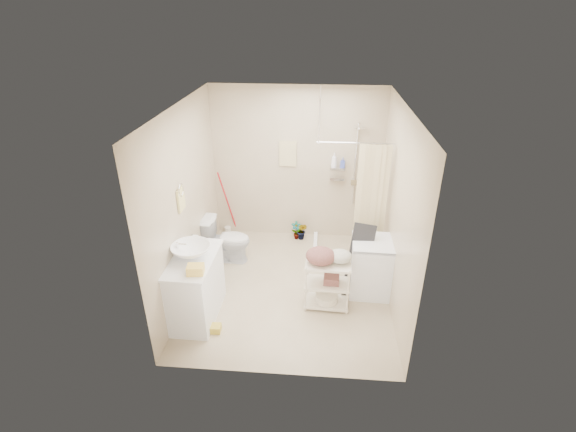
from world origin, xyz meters
name	(u,v)px	position (x,y,z in m)	size (l,w,h in m)	color
floor	(289,287)	(0.00, 0.00, 0.00)	(3.20, 3.20, 0.00)	#C0B090
ceiling	(290,107)	(0.00, 0.00, 2.60)	(2.80, 3.20, 0.04)	silver
wall_back	(297,165)	(0.00, 1.60, 1.30)	(2.80, 0.04, 2.60)	#C5B498
wall_front	(276,278)	(0.00, -1.60, 1.30)	(2.80, 0.04, 2.60)	#C5B498
wall_left	(185,203)	(-1.40, 0.00, 1.30)	(0.04, 3.20, 2.60)	#C5B498
wall_right	(397,211)	(1.40, 0.00, 1.30)	(0.04, 3.20, 2.60)	#C5B498
vanity	(195,287)	(-1.16, -0.69, 0.44)	(0.56, 1.00, 0.88)	silver
sink	(191,251)	(-1.16, -0.67, 0.97)	(0.49, 0.49, 0.17)	white
counter_basket	(195,269)	(-1.01, -1.00, 0.94)	(0.19, 0.15, 0.11)	#F3CA52
floor_basket	(214,327)	(-0.87, -0.99, 0.06)	(0.24, 0.18, 0.13)	gold
toilet	(227,239)	(-1.04, 0.67, 0.37)	(0.41, 0.72, 0.74)	silver
mop	(226,203)	(-1.23, 1.54, 0.60)	(0.11, 0.11, 1.19)	red
potted_plant_a	(296,230)	(0.01, 1.42, 0.16)	(0.17, 0.12, 0.33)	brown
potted_plant_b	(302,231)	(0.11, 1.41, 0.16)	(0.18, 0.14, 0.32)	brown
hanging_towel	(288,154)	(-0.15, 1.58, 1.50)	(0.28, 0.03, 0.42)	beige
towel_ring	(181,198)	(-1.38, -0.20, 1.47)	(0.04, 0.22, 0.34)	#EADB84
tp_holder	(194,239)	(-1.36, 0.05, 0.72)	(0.08, 0.12, 0.14)	white
shower	(349,194)	(0.85, 1.05, 1.05)	(1.10, 1.10, 2.10)	white
shampoo_bottle_a	(334,160)	(0.60, 1.51, 1.44)	(0.09, 0.09, 0.23)	white
shampoo_bottle_b	(343,163)	(0.74, 1.51, 1.40)	(0.07, 0.07, 0.16)	#3C4CA6
washing_machine	(371,266)	(1.14, 0.03, 0.41)	(0.55, 0.57, 0.81)	white
laundry_rack	(328,280)	(0.54, -0.35, 0.41)	(0.59, 0.35, 0.82)	silver
ironing_board	(359,261)	(0.96, -0.04, 0.54)	(0.31, 0.09, 1.08)	black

